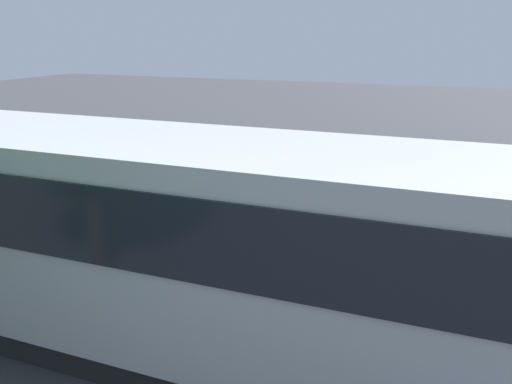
{
  "coord_description": "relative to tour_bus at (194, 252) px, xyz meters",
  "views": [
    {
      "loc": [
        -4.4,
        10.45,
        4.6
      ],
      "look_at": [
        -0.22,
        0.0,
        1.1
      ],
      "focal_mm": 35.77,
      "sensor_mm": 36.0,
      "label": 1
    }
  ],
  "objects": [
    {
      "name": "bay_line_c",
      "position": [
        4.58,
        -5.71,
        -1.64
      ],
      "size": [
        0.31,
        4.98,
        0.01
      ],
      "color": "white",
      "rests_on": "ground_plane"
    },
    {
      "name": "spectator_far_left",
      "position": [
        -1.76,
        -2.5,
        -0.63
      ],
      "size": [
        0.57,
        0.33,
        1.71
      ],
      "color": "black",
      "rests_on": "ground_plane"
    },
    {
      "name": "ground_plane",
      "position": [
        1.12,
        -4.62,
        -1.65
      ],
      "size": [
        80.0,
        80.0,
        0.0
      ],
      "primitive_type": "plane",
      "color": "#38383D"
    },
    {
      "name": "stunt_motorcycle",
      "position": [
        3.89,
        -7.25,
        -1.03
      ],
      "size": [
        2.02,
        0.73,
        1.23
      ],
      "color": "black",
      "rests_on": "ground_plane"
    },
    {
      "name": "bay_line_b",
      "position": [
        2.0,
        -5.71,
        -1.64
      ],
      "size": [
        0.28,
        4.34,
        0.01
      ],
      "color": "white",
      "rests_on": "ground_plane"
    },
    {
      "name": "bay_line_a",
      "position": [
        -0.57,
        -5.71,
        -1.64
      ],
      "size": [
        0.28,
        4.3,
        0.01
      ],
      "color": "white",
      "rests_on": "ground_plane"
    },
    {
      "name": "parked_motorcycle_silver",
      "position": [
        -0.93,
        -2.02,
        -1.16
      ],
      "size": [
        2.05,
        0.58,
        0.99
      ],
      "color": "black",
      "rests_on": "ground_plane"
    },
    {
      "name": "traffic_cone",
      "position": [
        2.15,
        -6.57,
        -1.34
      ],
      "size": [
        0.34,
        0.34,
        0.63
      ],
      "color": "orange",
      "rests_on": "ground_plane"
    },
    {
      "name": "spectator_left",
      "position": [
        -0.5,
        -2.66,
        -0.63
      ],
      "size": [
        0.57,
        0.38,
        1.7
      ],
      "color": "#473823",
      "rests_on": "ground_plane"
    },
    {
      "name": "tour_bus",
      "position": [
        0.0,
        0.0,
        0.0
      ],
      "size": [
        11.19,
        2.67,
        3.25
      ],
      "color": "#B7BABF",
      "rests_on": "ground_plane"
    },
    {
      "name": "spectator_centre",
      "position": [
        0.75,
        -2.31,
        -0.61
      ],
      "size": [
        0.58,
        0.34,
        1.74
      ],
      "color": "black",
      "rests_on": "ground_plane"
    }
  ]
}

